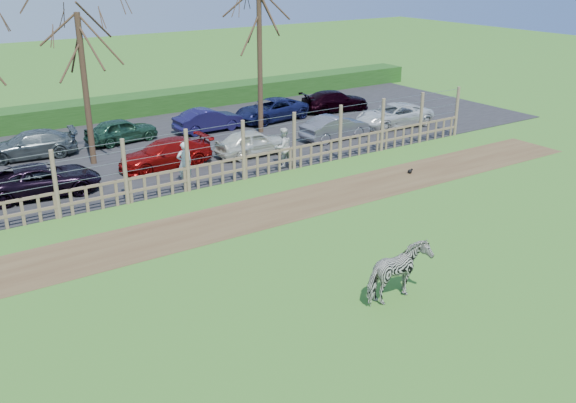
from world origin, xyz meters
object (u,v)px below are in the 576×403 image
zebra (398,273)px  car_11 (208,120)px  car_13 (335,101)px  car_6 (394,115)px  visitor_a (185,163)px  car_5 (335,127)px  tree_mid (81,53)px  car_12 (271,110)px  car_4 (253,143)px  tree_right (259,29)px  car_9 (29,145)px  visitor_b (283,147)px  car_3 (165,154)px  car_2 (43,180)px  crow (410,171)px  car_10 (121,130)px

zebra → car_11: zebra is taller
car_11 → car_13: 8.38m
car_6 → visitor_a: bearing=-76.1°
car_5 → car_13: same height
tree_mid → car_12: bearing=12.0°
car_5 → car_6: 4.20m
car_5 → car_6: same height
tree_mid → visitor_a: (2.24, -4.69, -3.96)m
car_5 → car_13: (3.83, 4.96, 0.00)m
car_11 → car_4: bearing=175.4°
tree_right → car_6: bearing=-24.5°
car_6 → car_13: bearing=-171.1°
car_9 → zebra: bearing=22.4°
tree_right → car_9: tree_right is taller
visitor_b → car_5: visitor_b is taller
car_3 → car_2: bearing=-86.6°
tree_mid → car_9: bearing=130.6°
car_4 → car_5: (4.83, 0.09, 0.00)m
car_9 → car_13: same height
car_6 → car_11: 9.87m
zebra → car_12: 20.24m
visitor_b → car_5: 5.14m
car_11 → car_12: same height
car_5 → visitor_b: bearing=113.8°
crow → car_4: car_4 is taller
car_4 → car_10: bearing=38.4°
visitor_b → car_3: visitor_b is taller
car_3 → car_9: same height
car_3 → car_4: size_ratio=1.17×
car_4 → car_10: size_ratio=1.00×
tree_right → car_13: tree_right is taller
tree_mid → car_5: tree_mid is taller
car_12 → car_13: (4.39, -0.11, 0.00)m
car_5 → car_6: (4.19, 0.29, 0.00)m
car_9 → car_5: bearing=76.2°
zebra → car_13: bearing=-38.9°
car_11 → car_12: 3.99m
car_3 → car_5: bearing=84.1°
car_12 → car_9: bearing=-97.4°
car_3 → car_12: 9.50m
car_4 → car_13: (8.66, 5.04, 0.00)m
tree_right → car_10: 8.41m
car_12 → crow: bearing=-6.9°
zebra → car_11: (3.86, 18.46, -0.16)m
car_5 → car_12: same height
visitor_a → crow: (8.49, -4.07, -0.80)m
car_5 → car_11: bearing=40.7°
visitor_a → crow: bearing=158.0°
car_4 → car_9: (-8.60, 5.30, 0.00)m
crow → car_6: size_ratio=0.06×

